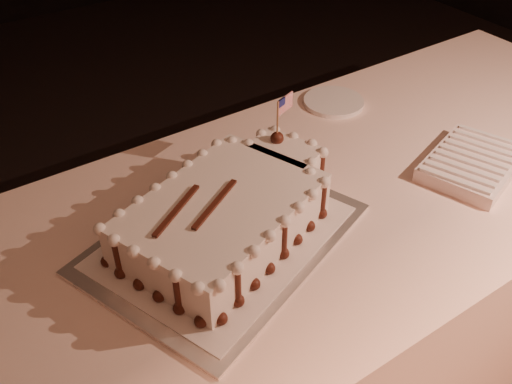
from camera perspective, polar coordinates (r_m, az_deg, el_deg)
banquet_table at (r=1.47m, az=0.29°, el=-14.00°), size 2.40×0.80×0.75m
cake_board at (r=1.15m, az=-3.31°, el=-4.61°), size 0.62×0.54×0.01m
doily at (r=1.15m, az=-3.32°, el=-4.43°), size 0.56×0.49×0.00m
sheet_cake at (r=1.13m, az=-2.55°, el=-1.90°), size 0.51×0.38×0.19m
napkin_stack at (r=1.41m, az=20.82°, el=2.65°), size 0.29×0.25×0.04m
side_plate at (r=1.60m, az=7.77°, el=8.92°), size 0.17×0.17×0.01m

